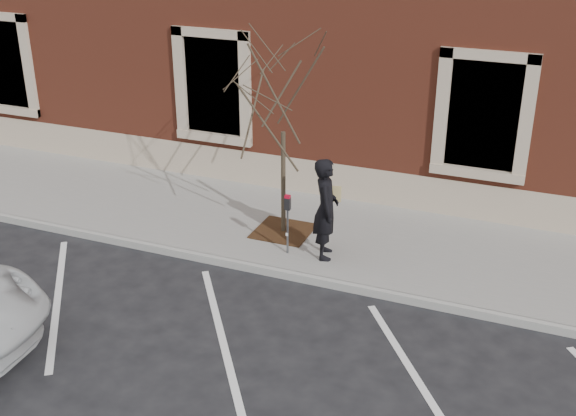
% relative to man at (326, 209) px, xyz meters
% --- Properties ---
extents(ground, '(120.00, 120.00, 0.00)m').
position_rel_man_xyz_m(ground, '(-0.68, -0.78, -1.13)').
color(ground, '#28282B').
rests_on(ground, ground).
extents(sidewalk_near, '(40.00, 3.50, 0.15)m').
position_rel_man_xyz_m(sidewalk_near, '(-0.68, 0.97, -1.05)').
color(sidewalk_near, gray).
rests_on(sidewalk_near, ground).
extents(curb_near, '(40.00, 0.12, 0.15)m').
position_rel_man_xyz_m(curb_near, '(-0.68, -0.83, -1.05)').
color(curb_near, '#9E9E99').
rests_on(curb_near, ground).
extents(parking_stripes, '(28.00, 4.40, 0.01)m').
position_rel_man_xyz_m(parking_stripes, '(-0.68, -2.98, -1.12)').
color(parking_stripes, silver).
rests_on(parking_stripes, ground).
extents(man, '(0.67, 0.82, 1.95)m').
position_rel_man_xyz_m(man, '(0.00, 0.00, 0.00)').
color(man, black).
rests_on(man, sidewalk_near).
extents(parking_meter, '(0.11, 0.08, 1.20)m').
position_rel_man_xyz_m(parking_meter, '(-0.69, -0.17, -0.14)').
color(parking_meter, '#595B60').
rests_on(parking_meter, sidewalk_near).
extents(tree_grate, '(1.11, 1.11, 0.03)m').
position_rel_man_xyz_m(tree_grate, '(-1.12, 0.66, -0.96)').
color(tree_grate, '#432D15').
rests_on(tree_grate, sidewalk_near).
extents(sapling, '(2.31, 2.31, 3.85)m').
position_rel_man_xyz_m(sapling, '(-1.12, 0.66, 1.72)').
color(sapling, '#3E3426').
rests_on(sapling, sidewalk_near).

